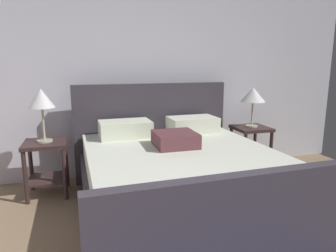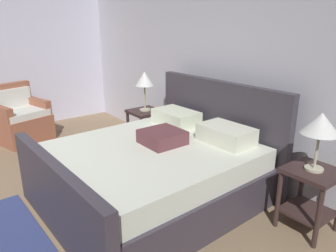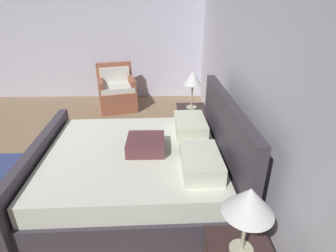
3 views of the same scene
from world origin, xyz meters
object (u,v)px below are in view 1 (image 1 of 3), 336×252
at_px(bed, 178,175).
at_px(table_lamp_left, 41,100).
at_px(table_lamp_right, 253,96).
at_px(nightstand_left, 46,159).
at_px(nightstand_right, 250,141).

relative_size(bed, table_lamp_left, 3.83).
bearing_deg(table_lamp_right, nightstand_left, -178.11).
distance_m(nightstand_right, table_lamp_right, 0.61).
bearing_deg(nightstand_right, bed, -148.12).
xyz_separation_m(bed, nightstand_left, (-1.27, 0.71, 0.05)).
height_order(bed, table_lamp_right, bed).
bearing_deg(nightstand_left, nightstand_right, 1.89).
height_order(nightstand_right, nightstand_left, same).
xyz_separation_m(table_lamp_right, nightstand_left, (-2.55, -0.08, -0.61)).
bearing_deg(nightstand_right, table_lamp_left, -178.11).
bearing_deg(table_lamp_right, bed, -148.12).
distance_m(nightstand_left, table_lamp_left, 0.65).
bearing_deg(nightstand_left, table_lamp_left, 116.57).
xyz_separation_m(nightstand_right, table_lamp_right, (0.00, 0.00, 0.61)).
height_order(nightstand_left, table_lamp_left, table_lamp_left).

